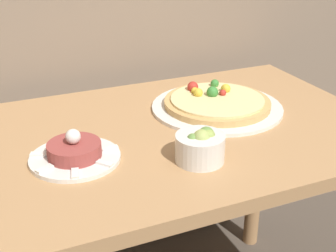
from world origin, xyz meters
name	(u,v)px	position (x,y,z in m)	size (l,w,h in m)	color
dining_table	(174,167)	(0.00, 0.37, 0.64)	(1.11, 0.74, 0.76)	#AD7F51
pizza_plate	(217,104)	(0.17, 0.44, 0.77)	(0.38, 0.38, 0.06)	silver
tartare_plate	(75,153)	(-0.28, 0.30, 0.78)	(0.21, 0.21, 0.08)	silver
small_bowl	(200,146)	(-0.02, 0.18, 0.79)	(0.11, 0.11, 0.08)	silver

